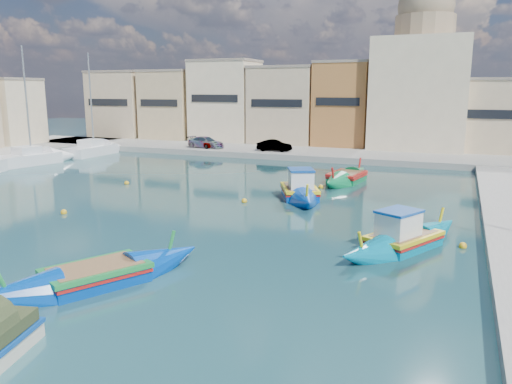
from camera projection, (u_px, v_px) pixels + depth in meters
The scene contains 12 objects.
ground at pixel (136, 236), 24.76m from camera, with size 160.00×160.00×0.00m, color #113335.
north_quay at pixel (313, 154), 53.69m from camera, with size 80.00×8.00×0.60m, color gray.
north_townhouses at pixel (388, 108), 56.93m from camera, with size 83.20×7.87×10.19m.
church_block at pixel (421, 78), 55.58m from camera, with size 10.00×10.00×19.10m.
parked_cars at pixel (223, 143), 55.91m from camera, with size 12.44×2.40×1.26m.
luzzu_turquoise_cabin at pixel (403, 241), 22.81m from camera, with size 5.81×8.85×2.87m.
luzzu_blue_cabin at pixel (300, 192), 33.41m from camera, with size 5.70×8.85×3.11m.
luzzu_green at pixel (347, 178), 39.14m from camera, with size 3.31×8.75×2.69m.
luzzu_blue_south at pixel (97, 277), 18.57m from camera, with size 6.06×8.94×2.61m.
yacht_north at pixel (103, 149), 56.47m from camera, with size 2.50×8.85×11.82m.
yacht_midnorth at pixel (45, 158), 49.28m from camera, with size 4.17×8.81×12.02m.
mooring_buoys at pixel (220, 210), 29.79m from camera, with size 24.32×20.45×0.36m.
Camera 1 is at (14.57, -19.75, 7.15)m, focal length 35.00 mm.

